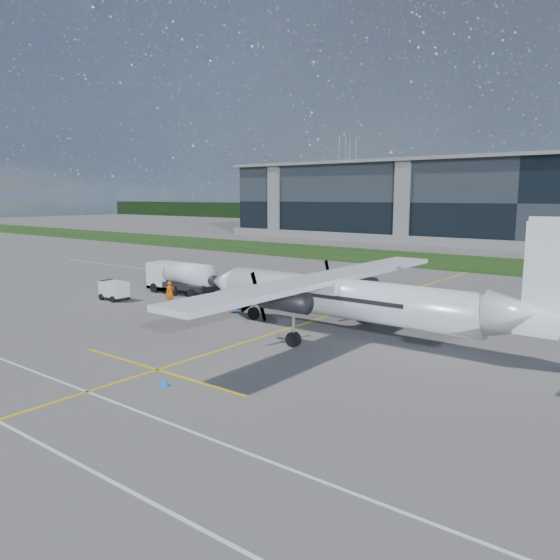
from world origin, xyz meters
TOP-DOWN VIEW (x-y plane):
  - ground at (0.00, 40.00)m, footprint 400.00×400.00m
  - grass_strip at (0.00, 48.00)m, footprint 400.00×18.00m
  - terminal_building at (0.00, 80.00)m, footprint 120.00×20.00m
  - pylon_west at (-80.00, 150.00)m, footprint 9.00×4.60m
  - yellow_taxiway_centerline at (3.00, 10.00)m, footprint 0.20×70.00m
  - turboprop_aircraft at (7.74, 5.68)m, footprint 25.05×25.98m
  - fuel_tanker_truck at (-12.95, 9.56)m, footprint 7.68×2.50m
  - baggage_tug at (-14.74, 4.01)m, footprint 2.66×1.60m
  - ground_crew_person at (-9.64, 5.77)m, footprint 0.91×1.04m
  - safety_cone_nose_port at (-4.23, 4.09)m, footprint 0.36×0.36m
  - safety_cone_fwd at (-5.83, 5.39)m, footprint 0.36×0.36m
  - safety_cone_portwing at (5.11, -7.31)m, footprint 0.36×0.36m
  - safety_cone_nose_stbd at (-3.73, 7.42)m, footprint 0.36×0.36m
  - safety_cone_stbdwing at (5.84, 18.43)m, footprint 0.36×0.36m

SIDE VIEW (x-z plane):
  - ground at x=0.00m, z-range 0.00..0.00m
  - yellow_taxiway_centerline at x=3.00m, z-range 0.00..0.01m
  - grass_strip at x=0.00m, z-range 0.00..0.04m
  - safety_cone_nose_port at x=-4.23m, z-range 0.00..0.50m
  - safety_cone_fwd at x=-5.83m, z-range 0.00..0.50m
  - safety_cone_portwing at x=5.11m, z-range 0.00..0.50m
  - safety_cone_nose_stbd at x=-3.73m, z-range 0.00..0.50m
  - safety_cone_stbdwing at x=5.84m, z-range 0.00..0.50m
  - baggage_tug at x=-14.74m, z-range 0.00..1.60m
  - ground_crew_person at x=-9.64m, z-range 0.00..2.13m
  - fuel_tanker_truck at x=-12.95m, z-range 0.00..2.88m
  - turboprop_aircraft at x=7.74m, z-range 0.00..7.79m
  - terminal_building at x=0.00m, z-range 0.00..15.00m
  - pylon_west at x=-80.00m, z-range 0.00..30.00m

